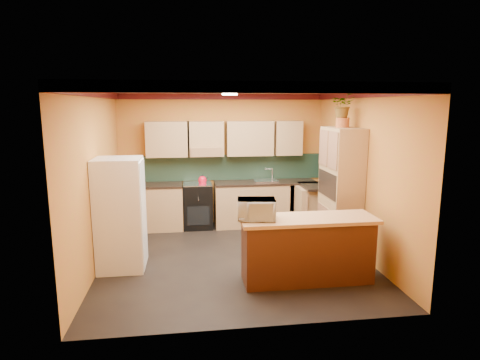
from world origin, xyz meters
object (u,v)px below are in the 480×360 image
(fridge, at_px, (120,214))
(pantry, at_px, (341,190))
(microwave, at_px, (256,209))
(breakfast_bar, at_px, (307,251))
(stove, at_px, (198,206))
(base_cabinets_back, at_px, (228,205))

(fridge, height_order, pantry, pantry)
(pantry, height_order, microwave, pantry)
(breakfast_bar, bearing_deg, stove, 117.58)
(stove, xyz_separation_m, microwave, (0.72, -2.77, 0.62))
(pantry, height_order, breakfast_bar, pantry)
(base_cabinets_back, bearing_deg, microwave, -88.09)
(fridge, height_order, microwave, fridge)
(pantry, bearing_deg, fridge, -174.10)
(stove, relative_size, fridge, 0.54)
(fridge, distance_m, pantry, 3.62)
(fridge, xyz_separation_m, breakfast_bar, (2.67, -0.82, -0.41))
(stove, xyz_separation_m, breakfast_bar, (1.45, -2.77, -0.02))
(base_cabinets_back, bearing_deg, stove, -180.00)
(base_cabinets_back, xyz_separation_m, fridge, (-1.84, -1.96, 0.41))
(stove, relative_size, microwave, 1.78)
(base_cabinets_back, relative_size, fridge, 2.15)
(stove, distance_m, breakfast_bar, 3.13)
(fridge, bearing_deg, pantry, 5.90)
(stove, height_order, fridge, fridge)
(stove, height_order, breakfast_bar, stove)
(breakfast_bar, bearing_deg, fridge, 162.94)
(pantry, bearing_deg, stove, 146.40)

